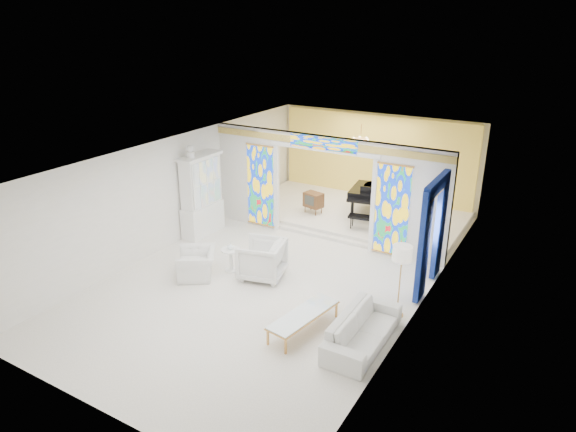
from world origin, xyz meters
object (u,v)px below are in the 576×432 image
Objects in this scene: china_cabinet at (201,196)px; sofa at (363,329)px; tv_console at (313,200)px; armchair_left at (197,263)px; grand_piano at (378,192)px; armchair_right at (262,259)px; coffee_table at (304,315)px.

sofa is (6.17, -2.73, -0.85)m from china_cabinet.
sofa is 6.72m from tv_console.
armchair_left is 6.39m from grand_piano.
armchair_right is at bearing -109.90° from grand_piano.
china_cabinet reaches higher than tv_console.
grand_piano is (1.00, 5.14, 0.39)m from armchair_right.
china_cabinet reaches higher than armchair_right.
armchair_left is 1.54× the size of tv_console.
sofa is at bearing -40.57° from tv_console.
armchair_right is 2.50m from coffee_table.
tv_console is at bearing 137.28° from armchair_left.
coffee_table is 2.79× the size of tv_console.
tv_console is (-2.74, 5.63, 0.25)m from coffee_table.
coffee_table is 0.68× the size of grand_piano.
armchair_right reaches higher than tv_console.
armchair_right is (1.41, 0.75, 0.14)m from armchair_left.
china_cabinet is 6.80m from sofa.
armchair_right is (2.97, -1.41, -0.69)m from china_cabinet.
grand_piano is at bearing 122.77° from armchair_left.
tv_console is at bearing 115.94° from coffee_table.
grand_piano reaches higher than armchair_left.
china_cabinet is 1.24× the size of sofa.
armchair_right is 1.57× the size of tv_console.
armchair_left is at bearing -84.24° from tv_console.
coffee_table is (-1.21, -0.19, 0.04)m from sofa.
armchair_right is 0.56× the size of coffee_table.
grand_piano is at bearing 18.44° from sofa.
armchair_right reaches higher than sofa.
armchair_right is at bearing -25.41° from china_cabinet.
china_cabinet is at bearing 65.74° from sofa.
coffee_table is 6.74m from grand_piano.
tv_console is at bearing 176.32° from armchair_right.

